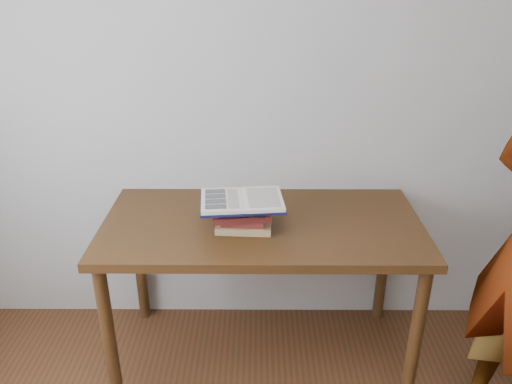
{
  "coord_description": "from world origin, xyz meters",
  "views": [
    {
      "loc": [
        0.1,
        -0.7,
        1.92
      ],
      "look_at": [
        0.09,
        1.3,
        1.0
      ],
      "focal_mm": 35.0,
      "sensor_mm": 36.0,
      "label": 1
    }
  ],
  "objects": [
    {
      "name": "open_book",
      "position": [
        0.03,
        1.31,
        0.94
      ],
      "size": [
        0.39,
        0.29,
        0.03
      ],
      "rotation": [
        0.0,
        0.0,
        0.09
      ],
      "color": "black",
      "rests_on": "book_stack"
    },
    {
      "name": "book_stack",
      "position": [
        0.03,
        1.32,
        0.86
      ],
      "size": [
        0.28,
        0.19,
        0.13
      ],
      "color": "tan",
      "rests_on": "desk"
    },
    {
      "name": "room_shell",
      "position": [
        -0.08,
        0.01,
        1.63
      ],
      "size": [
        3.54,
        3.54,
        2.62
      ],
      "color": "#A7A69E",
      "rests_on": "ground"
    },
    {
      "name": "desk",
      "position": [
        0.12,
        1.38,
        0.71
      ],
      "size": [
        1.5,
        0.75,
        0.81
      ],
      "color": "#432310",
      "rests_on": "ground"
    }
  ]
}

